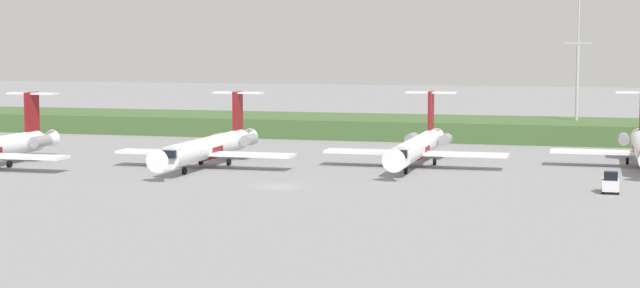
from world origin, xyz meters
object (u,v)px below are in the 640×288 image
object	(u,v)px
regional_jet_third	(418,146)
antenna_mast	(577,78)
baggage_tug	(611,183)
regional_jet_second	(209,147)

from	to	relation	value
regional_jet_third	antenna_mast	xyz separation A→B (m)	(18.61, 42.29, 7.35)
baggage_tug	regional_jet_second	bearing A→B (deg)	167.96
antenna_mast	regional_jet_third	bearing A→B (deg)	-113.75
antenna_mast	baggage_tug	distance (m)	60.60
regional_jet_third	baggage_tug	world-z (taller)	regional_jet_third
baggage_tug	regional_jet_third	bearing A→B (deg)	142.82
antenna_mast	baggage_tug	size ratio (longest dim) A/B	7.45
regional_jet_third	antenna_mast	size ratio (longest dim) A/B	1.30
regional_jet_second	antenna_mast	xyz separation A→B (m)	(43.70, 49.51, 7.35)
regional_jet_second	baggage_tug	xyz separation A→B (m)	(48.15, -10.27, -1.53)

